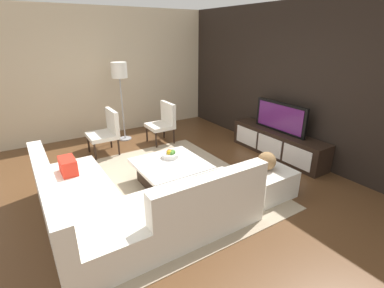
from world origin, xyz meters
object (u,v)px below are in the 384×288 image
sectional_couch (126,206)px  ottoman (265,181)px  fruit_bowl (171,154)px  coffee_table (171,173)px  floor_lamp (119,75)px  media_console (277,144)px  accent_chair_near (107,130)px  accent_chair_far (164,120)px  decorative_ball (267,161)px  television (280,117)px

sectional_couch → ottoman: (0.38, 2.00, -0.08)m
sectional_couch → fruit_bowl: 1.32m
coffee_table → floor_lamp: size_ratio=0.60×
floor_lamp → media_console: bearing=41.2°
accent_chair_near → floor_lamp: 1.24m
sectional_couch → accent_chair_far: (-2.37, 1.75, 0.21)m
accent_chair_near → decorative_ball: 3.16m
television → coffee_table: television is taller
media_console → floor_lamp: 3.52m
ottoman → fruit_bowl: size_ratio=2.50×
media_console → fruit_bowl: fruit_bowl is taller
fruit_bowl → media_console: bearing=82.8°
accent_chair_far → fruit_bowl: bearing=-34.0°
coffee_table → accent_chair_far: bearing=155.8°
floor_lamp → accent_chair_far: floor_lamp is taller
fruit_bowl → accent_chair_far: accent_chair_far is taller
decorative_ball → accent_chair_near: bearing=-152.2°
coffee_table → fruit_bowl: bearing=150.4°
sectional_couch → ottoman: size_ratio=3.38×
television → accent_chair_near: 3.35m
television → sectional_couch: bearing=-81.2°
media_console → decorative_ball: size_ratio=7.67×
sectional_couch → accent_chair_far: accent_chair_far is taller
coffee_table → accent_chair_near: accent_chair_near is taller
accent_chair_far → floor_lamp: bearing=-143.3°
ottoman → accent_chair_far: bearing=-174.7°
fruit_bowl → accent_chair_far: 1.73m
floor_lamp → ottoman: (3.37, 0.93, -1.23)m
television → accent_chair_far: size_ratio=1.33×
coffee_table → accent_chair_near: 1.89m
accent_chair_far → television: bearing=28.5°
television → fruit_bowl: (-0.28, -2.20, -0.34)m
decorative_ball → coffee_table: bearing=-133.2°
sectional_couch → ottoman: sectional_couch is taller
floor_lamp → decorative_ball: floor_lamp is taller
accent_chair_near → accent_chair_far: (0.05, 1.22, 0.00)m
accent_chair_near → fruit_bowl: (1.63, 0.53, -0.05)m
sectional_couch → fruit_bowl: size_ratio=8.46×
accent_chair_near → fruit_bowl: 1.72m
television → accent_chair_near: television is taller
ottoman → decorative_ball: (0.00, 0.00, 0.33)m
television → decorative_ball: size_ratio=4.32×
media_console → fruit_bowl: bearing=-97.2°
sectional_couch → floor_lamp: bearing=160.3°
accent_chair_far → sectional_couch: bearing=-46.9°
coffee_table → ottoman: size_ratio=1.46×
coffee_table → ottoman: 1.43m
television → floor_lamp: 3.37m
sectional_couch → coffee_table: bearing=122.3°
fruit_bowl → decorative_ball: 1.50m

